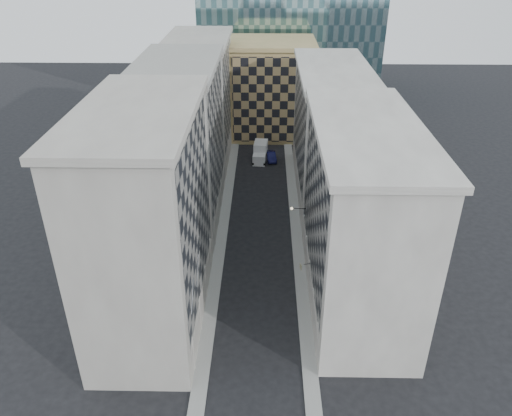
# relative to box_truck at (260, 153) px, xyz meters

# --- Properties ---
(ground) EXTENTS (260.00, 260.00, 0.00)m
(ground) POSITION_rel_box_truck_xyz_m (0.15, -53.67, -1.39)
(ground) COLOR black
(ground) RESTS_ON ground
(sidewalk_west) EXTENTS (1.50, 100.00, 0.15)m
(sidewalk_west) POSITION_rel_box_truck_xyz_m (-5.10, -23.67, -1.32)
(sidewalk_west) COLOR gray
(sidewalk_west) RESTS_ON ground
(sidewalk_east) EXTENTS (1.50, 100.00, 0.15)m
(sidewalk_east) POSITION_rel_box_truck_xyz_m (5.40, -23.67, -1.32)
(sidewalk_east) COLOR gray
(sidewalk_east) RESTS_ON ground
(bldg_left_a) EXTENTS (10.80, 22.80, 23.70)m
(bldg_left_a) POSITION_rel_box_truck_xyz_m (-10.73, -42.67, 10.43)
(bldg_left_a) COLOR #9F988F
(bldg_left_a) RESTS_ON ground
(bldg_left_b) EXTENTS (10.80, 22.80, 22.70)m
(bldg_left_b) POSITION_rel_box_truck_xyz_m (-10.73, -20.67, 9.93)
(bldg_left_b) COLOR #99968E
(bldg_left_b) RESTS_ON ground
(bldg_left_c) EXTENTS (10.80, 22.80, 21.70)m
(bldg_left_c) POSITION_rel_box_truck_xyz_m (-10.73, 1.33, 9.43)
(bldg_left_c) COLOR #9F988F
(bldg_left_c) RESTS_ON ground
(bldg_right_a) EXTENTS (10.80, 26.80, 20.70)m
(bldg_right_a) POSITION_rel_box_truck_xyz_m (11.03, -38.67, 8.93)
(bldg_right_a) COLOR #ABA59D
(bldg_right_a) RESTS_ON ground
(bldg_right_b) EXTENTS (10.80, 28.80, 19.70)m
(bldg_right_b) POSITION_rel_box_truck_xyz_m (11.04, -11.67, 8.45)
(bldg_right_b) COLOR #ABA59D
(bldg_right_b) RESTS_ON ground
(tan_block) EXTENTS (16.80, 14.80, 18.80)m
(tan_block) POSITION_rel_box_truck_xyz_m (2.15, 14.23, 8.04)
(tan_block) COLOR tan
(tan_block) RESTS_ON ground
(flagpoles_left) EXTENTS (0.10, 6.33, 2.33)m
(flagpoles_left) POSITION_rel_box_truck_xyz_m (-5.75, -47.67, 6.61)
(flagpoles_left) COLOR gray
(flagpoles_left) RESTS_ON ground
(bracket_lamp) EXTENTS (1.98, 0.36, 0.36)m
(bracket_lamp) POSITION_rel_box_truck_xyz_m (4.53, -29.67, 4.81)
(bracket_lamp) COLOR black
(bracket_lamp) RESTS_ON ground
(box_truck) EXTENTS (2.87, 6.02, 3.20)m
(box_truck) POSITION_rel_box_truck_xyz_m (0.00, 0.00, 0.00)
(box_truck) COLOR silver
(box_truck) RESTS_ON ground
(dark_car) EXTENTS (2.15, 4.83, 1.54)m
(dark_car) POSITION_rel_box_truck_xyz_m (1.99, -0.22, -0.62)
(dark_car) COLOR #11123E
(dark_car) RESTS_ON ground
(shop_sign) EXTENTS (1.18, 0.65, 0.73)m
(shop_sign) POSITION_rel_box_truck_xyz_m (5.12, -39.00, 2.44)
(shop_sign) COLOR black
(shop_sign) RESTS_ON ground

